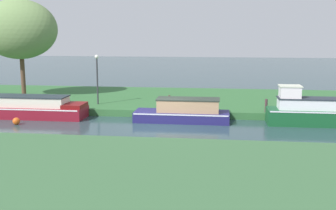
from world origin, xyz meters
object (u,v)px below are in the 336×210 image
object	(u,v)px
channel_buoy	(16,121)
navy_barge	(184,112)
lamp_post	(97,74)
mooring_post_near	(169,103)
maroon_narrowboat	(6,107)
forest_cruiser	(332,112)
willow_tree_left	(19,29)
mooring_post_far	(266,106)

from	to	relation	value
channel_buoy	navy_barge	bearing A→B (deg)	12.44
navy_barge	channel_buoy	bearing A→B (deg)	-167.56
lamp_post	mooring_post_near	world-z (taller)	lamp_post
navy_barge	lamp_post	distance (m)	6.47
maroon_narrowboat	forest_cruiser	distance (m)	18.29
forest_cruiser	mooring_post_near	bearing A→B (deg)	172.32
forest_cruiser	willow_tree_left	xyz separation A→B (m)	(-19.64, 4.78, 4.35)
mooring_post_near	forest_cruiser	bearing A→B (deg)	-7.68
mooring_post_near	channel_buoy	xyz separation A→B (m)	(-7.85, -3.14, -0.64)
maroon_narrowboat	mooring_post_near	distance (m)	9.53
navy_barge	willow_tree_left	distance (m)	13.48
forest_cruiser	maroon_narrowboat	bearing A→B (deg)	180.00
maroon_narrowboat	channel_buoy	size ratio (longest dim) A/B	25.36
forest_cruiser	willow_tree_left	size ratio (longest dim) A/B	1.06
maroon_narrowboat	forest_cruiser	size ratio (longest dim) A/B	1.37
channel_buoy	mooring_post_near	bearing A→B (deg)	21.78
forest_cruiser	mooring_post_far	distance (m)	3.52
maroon_narrowboat	lamp_post	xyz separation A→B (m)	(4.76, 2.55, 1.74)
willow_tree_left	mooring_post_near	distance (m)	12.14
forest_cruiser	navy_barge	bearing A→B (deg)	180.00
maroon_narrowboat	navy_barge	bearing A→B (deg)	0.00
mooring_post_far	willow_tree_left	bearing A→B (deg)	167.60
forest_cruiser	mooring_post_near	world-z (taller)	forest_cruiser
channel_buoy	mooring_post_far	bearing A→B (deg)	13.20
mooring_post_far	channel_buoy	xyz separation A→B (m)	(-13.38, -3.14, -0.58)
navy_barge	mooring_post_far	size ratio (longest dim) A/B	6.97
lamp_post	mooring_post_near	bearing A→B (deg)	-16.18
maroon_narrowboat	mooring_post_near	bearing A→B (deg)	7.19
channel_buoy	lamp_post	bearing A→B (deg)	54.93
lamp_post	mooring_post_far	bearing A→B (deg)	-7.59
willow_tree_left	navy_barge	bearing A→B (deg)	-22.12
mooring_post_near	mooring_post_far	size ratio (longest dim) A/B	1.15
lamp_post	mooring_post_near	size ratio (longest dim) A/B	3.58
lamp_post	mooring_post_far	size ratio (longest dim) A/B	4.14
maroon_narrowboat	willow_tree_left	bearing A→B (deg)	105.71
mooring_post_far	forest_cruiser	bearing A→B (deg)	-19.82
forest_cruiser	mooring_post_near	distance (m)	8.92
forest_cruiser	lamp_post	distance (m)	13.87
forest_cruiser	channel_buoy	size ratio (longest dim) A/B	18.47
forest_cruiser	lamp_post	xyz separation A→B (m)	(-13.53, 2.55, 1.63)
mooring_post_far	navy_barge	bearing A→B (deg)	-165.35
willow_tree_left	lamp_post	distance (m)	7.05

